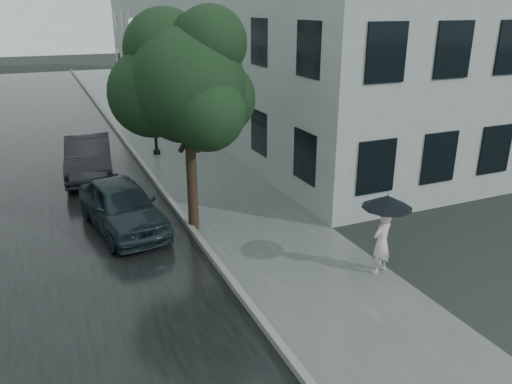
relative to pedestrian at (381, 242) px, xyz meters
name	(u,v)px	position (x,y,z in m)	size (l,w,h in m)	color
ground	(292,267)	(-1.70, 1.00, -0.75)	(120.00, 120.00, 0.00)	black
sidewalk	(171,144)	(-1.45, 13.00, -0.75)	(3.50, 60.00, 0.01)	slate
kerb_near	(129,147)	(-3.28, 13.00, -0.68)	(0.15, 60.00, 0.15)	slate
asphalt_road	(41,158)	(-6.78, 13.00, -0.75)	(6.85, 60.00, 0.00)	black
building_near	(222,29)	(3.77, 20.50, 3.75)	(7.02, 36.00, 9.00)	#96A39D
pedestrian	(381,242)	(0.00, 0.00, 0.00)	(0.54, 0.36, 1.49)	beige
umbrella	(387,202)	(0.03, -0.03, 0.98)	(1.24, 1.24, 0.99)	black
street_tree	(186,83)	(-3.15, 4.11, 3.16)	(3.79, 3.44, 5.77)	#332619
lamp_post	(148,80)	(-2.55, 11.67, 2.27)	(0.85, 0.34, 5.30)	black
car_near	(122,205)	(-4.91, 4.76, -0.08)	(1.59, 3.94, 1.34)	#1A272C
car_far	(89,156)	(-5.20, 9.89, -0.04)	(1.50, 4.31, 1.42)	black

